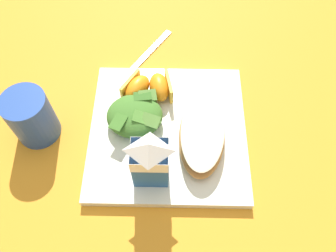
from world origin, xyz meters
The scene contains 9 objects.
ground centered at (0.00, 0.00, 0.00)m, with size 3.00×3.00×0.00m, color orange.
white_plate centered at (0.00, 0.00, 0.01)m, with size 0.28×0.28×0.02m, color white.
cheesy_pizza_bread centered at (-0.06, 0.02, 0.03)m, with size 0.09×0.18×0.04m.
green_salad_pile centered at (0.06, -0.01, 0.04)m, with size 0.10×0.09×0.04m.
milk_carton centered at (0.03, 0.09, 0.08)m, with size 0.06×0.04×0.11m.
orange_wedge_front centered at (0.02, -0.08, 0.04)m, with size 0.05×0.07×0.04m.
orange_wedge_middle centered at (0.06, -0.08, 0.04)m, with size 0.06×0.07×0.04m.
metal_fork centered at (0.06, -0.17, 0.00)m, with size 0.12×0.17×0.01m.
drinking_blue_cup centered at (0.24, 0.00, 0.05)m, with size 0.08×0.08×0.10m, color #284CA3.
Camera 1 is at (-0.01, 0.31, 0.55)m, focal length 36.82 mm.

